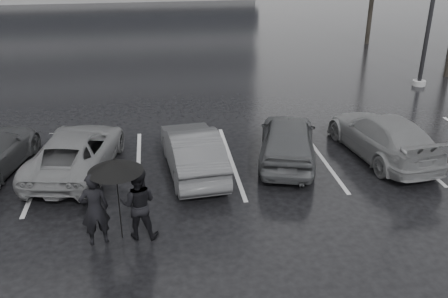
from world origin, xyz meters
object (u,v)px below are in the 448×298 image
object	(u,v)px
car_east	(383,136)
pedestrian_right	(138,204)
car_west_a	(193,151)
car_main	(288,139)
pedestrian_left	(95,209)
car_west_b	(76,151)

from	to	relation	value
car_east	pedestrian_right	size ratio (longest dim) A/B	2.66
car_west_a	pedestrian_right	bearing A→B (deg)	59.07
car_main	pedestrian_right	size ratio (longest dim) A/B	2.36
pedestrian_left	pedestrian_right	world-z (taller)	pedestrian_left
car_main	car_west_a	bearing A→B (deg)	22.15
car_main	car_east	world-z (taller)	car_main
car_east	pedestrian_left	world-z (taller)	pedestrian_left
car_west_a	pedestrian_left	size ratio (longest dim) A/B	2.29
car_west_b	car_west_a	bearing A→B (deg)	-178.71
car_main	pedestrian_left	bearing A→B (deg)	48.88
car_west_b	pedestrian_right	distance (m)	4.05
pedestrian_right	pedestrian_left	bearing A→B (deg)	16.20
car_east	car_west_a	bearing A→B (deg)	-4.70
car_west_a	pedestrian_left	distance (m)	4.04
car_east	pedestrian_left	xyz separation A→B (m)	(-8.30, -3.48, 0.21)
car_west_b	pedestrian_left	size ratio (longest dim) A/B	2.54
car_west_a	pedestrian_right	world-z (taller)	pedestrian_right
car_main	pedestrian_left	size ratio (longest dim) A/B	2.32
car_main	car_west_a	size ratio (longest dim) A/B	1.01
car_west_b	car_east	xyz separation A→B (m)	(9.18, -0.26, 0.04)
car_main	car_west_b	bearing A→B (deg)	13.59
car_main	car_west_a	world-z (taller)	car_main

